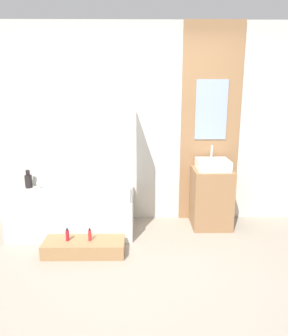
# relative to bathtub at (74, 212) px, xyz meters

# --- Properties ---
(ground_plane) EXTENTS (12.00, 12.00, 0.00)m
(ground_plane) POSITION_rel_bathtub_xyz_m (0.91, -1.14, -0.24)
(ground_plane) COLOR gray
(wall_tiled_back) EXTENTS (4.20, 0.06, 2.60)m
(wall_tiled_back) POSITION_rel_bathtub_xyz_m (0.91, 0.44, 1.06)
(wall_tiled_back) COLOR beige
(wall_tiled_back) RESTS_ON ground_plane
(wall_wood_accent) EXTENTS (0.77, 0.04, 2.60)m
(wall_wood_accent) POSITION_rel_bathtub_xyz_m (1.77, 0.39, 1.07)
(wall_wood_accent) COLOR #8E6642
(wall_wood_accent) RESTS_ON ground_plane
(bathtub) EXTENTS (1.50, 0.78, 0.48)m
(bathtub) POSITION_rel_bathtub_xyz_m (0.00, 0.00, 0.00)
(bathtub) COLOR white
(bathtub) RESTS_ON ground_plane
(glass_shower_screen) EXTENTS (0.01, 0.59, 1.22)m
(glass_shower_screen) POSITION_rel_bathtub_xyz_m (0.72, -0.07, 0.85)
(glass_shower_screen) COLOR silver
(glass_shower_screen) RESTS_ON bathtub
(wooden_step_bench) EXTENTS (0.89, 0.34, 0.16)m
(wooden_step_bench) POSITION_rel_bathtub_xyz_m (0.22, -0.62, -0.17)
(wooden_step_bench) COLOR #997047
(wooden_step_bench) RESTS_ON ground_plane
(vanity_cabinet) EXTENTS (0.49, 0.49, 0.77)m
(vanity_cabinet) POSITION_rel_bathtub_xyz_m (1.77, 0.13, 0.14)
(vanity_cabinet) COLOR #8E6642
(vanity_cabinet) RESTS_ON ground_plane
(sink) EXTENTS (0.40, 0.37, 0.30)m
(sink) POSITION_rel_bathtub_xyz_m (1.77, 0.13, 0.59)
(sink) COLOR white
(sink) RESTS_ON vanity_cabinet
(vase_tall_dark) EXTENTS (0.10, 0.10, 0.24)m
(vase_tall_dark) POSITION_rel_bathtub_xyz_m (-0.65, 0.29, 0.34)
(vase_tall_dark) COLOR black
(vase_tall_dark) RESTS_ON bathtub
(vase_round_light) EXTENTS (0.11, 0.11, 0.11)m
(vase_round_light) POSITION_rel_bathtub_xyz_m (-0.49, 0.28, 0.30)
(vase_round_light) COLOR silver
(vase_round_light) RESTS_ON bathtub
(bottle_soap_primary) EXTENTS (0.04, 0.04, 0.14)m
(bottle_soap_primary) POSITION_rel_bathtub_xyz_m (0.05, -0.62, -0.02)
(bottle_soap_primary) COLOR #B21928
(bottle_soap_primary) RESTS_ON wooden_step_bench
(bottle_soap_secondary) EXTENTS (0.04, 0.04, 0.14)m
(bottle_soap_secondary) POSITION_rel_bathtub_xyz_m (0.29, -0.62, -0.02)
(bottle_soap_secondary) COLOR red
(bottle_soap_secondary) RESTS_ON wooden_step_bench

